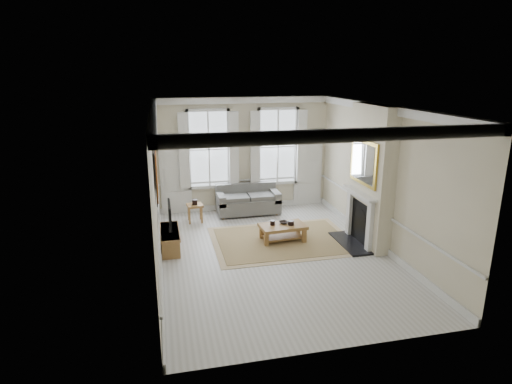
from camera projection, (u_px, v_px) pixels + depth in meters
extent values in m
plane|color=#B7B5AD|center=(274.00, 255.00, 9.96)|extent=(7.20, 7.20, 0.00)
plane|color=white|center=(276.00, 107.00, 9.02)|extent=(7.20, 7.20, 0.00)
plane|color=beige|center=(244.00, 154.00, 12.87)|extent=(5.20, 0.00, 5.20)
plane|color=beige|center=(155.00, 191.00, 8.94)|extent=(0.00, 7.20, 7.20)
plane|color=beige|center=(382.00, 178.00, 10.05)|extent=(0.00, 7.20, 7.20)
cube|color=silver|center=(176.00, 176.00, 12.54)|extent=(0.90, 0.08, 2.30)
cube|color=silver|center=(308.00, 169.00, 13.42)|extent=(0.90, 0.08, 2.30)
cube|color=#BC6D20|center=(156.00, 172.00, 9.13)|extent=(0.05, 1.66, 1.06)
cube|color=beige|center=(371.00, 176.00, 10.20)|extent=(0.35, 1.70, 3.38)
cube|color=black|center=(350.00, 243.00, 10.57)|extent=(0.55, 1.50, 0.05)
cube|color=silver|center=(369.00, 229.00, 9.94)|extent=(0.10, 0.18, 1.15)
cube|color=silver|center=(349.00, 214.00, 10.97)|extent=(0.10, 0.18, 1.15)
cube|color=silver|center=(359.00, 193.00, 10.25)|extent=(0.20, 1.45, 0.06)
cube|color=black|center=(361.00, 222.00, 10.48)|extent=(0.02, 0.92, 1.00)
cube|color=gold|center=(363.00, 162.00, 10.05)|extent=(0.06, 1.26, 1.06)
cube|color=#565653|center=(248.00, 205.00, 12.75)|extent=(1.84, 0.89, 0.42)
cube|color=#565653|center=(246.00, 190.00, 12.97)|extent=(1.84, 0.20, 0.44)
cube|color=#565653|center=(221.00, 199.00, 12.51)|extent=(0.20, 0.89, 0.30)
cube|color=#565653|center=(275.00, 195.00, 12.86)|extent=(0.20, 0.89, 0.30)
cylinder|color=brown|center=(223.00, 218.00, 12.34)|extent=(0.06, 0.06, 0.08)
cylinder|color=brown|center=(271.00, 207.00, 13.29)|extent=(0.06, 0.06, 0.08)
cube|color=brown|center=(195.00, 205.00, 12.00)|extent=(0.47, 0.47, 0.06)
cube|color=brown|center=(190.00, 216.00, 11.89)|extent=(0.05, 0.05, 0.45)
cube|color=brown|center=(201.00, 215.00, 11.95)|extent=(0.05, 0.05, 0.45)
cube|color=brown|center=(189.00, 213.00, 12.19)|extent=(0.05, 0.05, 0.45)
cube|color=brown|center=(200.00, 212.00, 12.25)|extent=(0.05, 0.05, 0.45)
cube|color=#9E8551|center=(282.00, 240.00, 10.77)|extent=(3.50, 2.60, 0.02)
cube|color=brown|center=(283.00, 226.00, 10.67)|extent=(1.18, 0.75, 0.08)
cube|color=brown|center=(267.00, 239.00, 10.41)|extent=(0.10, 0.10, 0.34)
cube|color=brown|center=(303.00, 236.00, 10.61)|extent=(0.10, 0.10, 0.34)
cube|color=brown|center=(262.00, 233.00, 10.84)|extent=(0.10, 0.10, 0.34)
cube|color=brown|center=(297.00, 230.00, 11.04)|extent=(0.10, 0.10, 0.34)
cylinder|color=black|center=(273.00, 223.00, 10.64)|extent=(0.12, 0.12, 0.12)
cylinder|color=black|center=(291.00, 223.00, 10.64)|extent=(0.16, 0.16, 0.11)
imported|color=black|center=(284.00, 222.00, 10.76)|extent=(0.29, 0.29, 0.05)
cube|color=brown|center=(170.00, 240.00, 10.25)|extent=(0.41, 1.29, 0.46)
cube|color=black|center=(170.00, 230.00, 10.19)|extent=(0.08, 0.30, 0.03)
cube|color=black|center=(170.00, 214.00, 10.08)|extent=(0.05, 0.90, 0.55)
cube|color=black|center=(171.00, 214.00, 10.08)|extent=(0.01, 0.83, 0.49)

